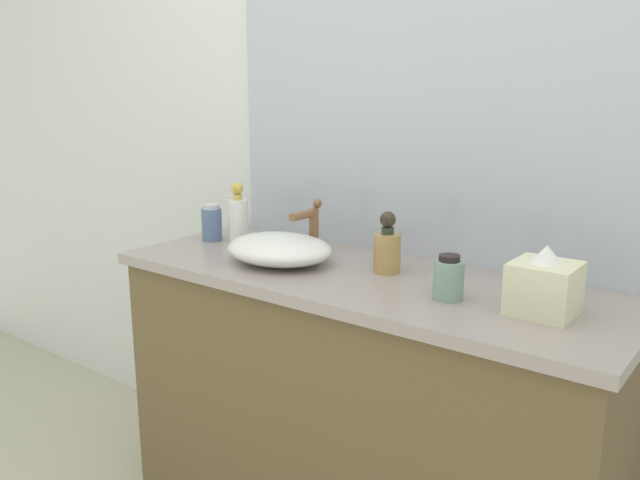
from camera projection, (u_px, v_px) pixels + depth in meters
name	position (u px, v px, depth m)	size (l,w,h in m)	color
bathroom_wall_rear	(429.00, 106.00, 1.88)	(6.00, 0.06, 2.60)	silver
vanity_counter	(359.00, 419.00, 1.87)	(1.43, 0.52, 0.86)	brown
wall_mirror_panel	(416.00, 64.00, 1.84)	(1.28, 0.01, 1.11)	#B2BCC6
sink_basin	(279.00, 249.00, 1.87)	(0.32, 0.26, 0.08)	white
faucet	(311.00, 223.00, 1.97)	(0.03, 0.14, 0.16)	brown
soap_dispenser	(387.00, 248.00, 1.77)	(0.07, 0.07, 0.17)	#B08A4C
lotion_bottle	(212.00, 223.00, 2.14)	(0.07, 0.07, 0.12)	slate
perfume_bottle	(238.00, 219.00, 2.08)	(0.06, 0.06, 0.20)	white
spray_can	(448.00, 279.00, 1.55)	(0.07, 0.07, 0.11)	gray
tissue_box	(544.00, 285.00, 1.45)	(0.14, 0.14, 0.16)	beige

